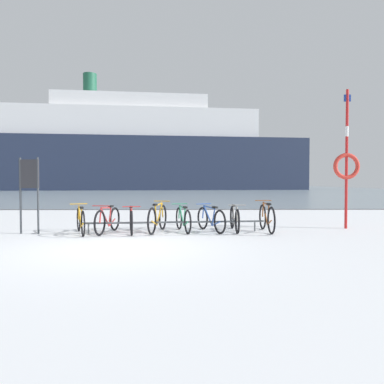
# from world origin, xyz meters

# --- Properties ---
(ground) EXTENTS (80.00, 132.00, 0.08)m
(ground) POSITION_xyz_m (0.00, 53.90, -0.04)
(ground) COLOR white
(bike_rack) EXTENTS (4.97, 0.54, 0.31)m
(bike_rack) POSITION_xyz_m (1.14, 2.10, 0.27)
(bike_rack) COLOR #4C5156
(bike_rack) RESTS_ON ground
(bicycle_0) EXTENTS (0.73, 1.59, 0.77)m
(bicycle_0) POSITION_xyz_m (-1.30, 1.91, 0.35)
(bicycle_0) COLOR black
(bicycle_0) RESTS_ON ground
(bicycle_1) EXTENTS (0.48, 1.63, 0.77)m
(bicycle_1) POSITION_xyz_m (-0.62, 2.02, 0.35)
(bicycle_1) COLOR black
(bicycle_1) RESTS_ON ground
(bicycle_2) EXTENTS (0.48, 1.69, 0.75)m
(bicycle_2) POSITION_xyz_m (0.00, 2.08, 0.34)
(bicycle_2) COLOR black
(bicycle_2) RESTS_ON ground
(bicycle_3) EXTENTS (0.52, 1.74, 0.83)m
(bicycle_3) POSITION_xyz_m (0.70, 2.21, 0.38)
(bicycle_3) COLOR black
(bicycle_3) RESTS_ON ground
(bicycle_4) EXTENTS (0.56, 1.58, 0.75)m
(bicycle_4) POSITION_xyz_m (1.39, 2.26, 0.34)
(bicycle_4) COLOR black
(bicycle_4) RESTS_ON ground
(bicycle_5) EXTENTS (0.74, 1.56, 0.75)m
(bicycle_5) POSITION_xyz_m (2.15, 2.28, 0.34)
(bicycle_5) COLOR black
(bicycle_5) RESTS_ON ground
(bicycle_6) EXTENTS (0.46, 1.73, 0.76)m
(bicycle_6) POSITION_xyz_m (2.82, 2.38, 0.35)
(bicycle_6) COLOR black
(bicycle_6) RESTS_ON ground
(bicycle_7) EXTENTS (0.46, 1.70, 0.85)m
(bicycle_7) POSITION_xyz_m (3.69, 2.22, 0.38)
(bicycle_7) COLOR black
(bicycle_7) RESTS_ON ground
(info_sign) EXTENTS (0.55, 0.13, 2.00)m
(info_sign) POSITION_xyz_m (-2.63, 1.90, 1.36)
(info_sign) COLOR #33383D
(info_sign) RESTS_ON ground
(rescue_post) EXTENTS (0.78, 0.12, 4.05)m
(rescue_post) POSITION_xyz_m (6.16, 2.88, 1.92)
(rescue_post) COLOR red
(rescue_post) RESTS_ON ground
(ferry_ship) EXTENTS (57.37, 18.65, 19.80)m
(ferry_ship) POSITION_xyz_m (-7.15, 55.01, 6.64)
(ferry_ship) COLOR #232D47
(ferry_ship) RESTS_ON ground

